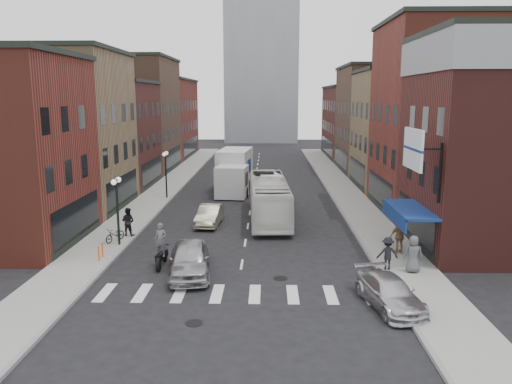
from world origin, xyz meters
TOP-DOWN VIEW (x-y plane):
  - ground at (0.00, 0.00)m, footprint 160.00×160.00m
  - sidewalk_left at (-8.50, 22.00)m, footprint 3.00×74.00m
  - sidewalk_right at (8.50, 22.00)m, footprint 3.00×74.00m
  - curb_left at (-7.00, 22.00)m, footprint 0.20×74.00m
  - curb_right at (7.00, 22.00)m, footprint 0.20×74.00m
  - crosswalk_stripes at (0.00, -3.00)m, footprint 12.00×2.20m
  - bldg_left_mid_a at (-14.99, 14.00)m, footprint 10.30×10.20m
  - bldg_left_mid_b at (-14.99, 24.00)m, footprint 10.30×10.20m
  - bldg_left_far_a at (-14.99, 35.00)m, footprint 10.30×12.20m
  - bldg_left_far_b at (-14.99, 49.00)m, footprint 10.30×16.20m
  - bldg_right_corner at (14.99, 4.50)m, footprint 10.30×9.20m
  - bldg_right_mid_a at (15.00, 14.00)m, footprint 10.30×10.20m
  - bldg_right_mid_b at (14.99, 24.00)m, footprint 10.30×10.20m
  - bldg_right_far_a at (14.99, 35.00)m, footprint 10.30×12.20m
  - bldg_right_far_b at (14.99, 49.00)m, footprint 10.30×16.20m
  - awning_blue at (8.93, 2.50)m, footprint 1.80×5.00m
  - billboard_sign at (8.59, 0.50)m, footprint 1.52×3.00m
  - distant_tower at (0.00, 78.00)m, footprint 14.00×14.00m
  - streetlamp_near at (-7.40, 4.00)m, footprint 0.32×1.22m
  - streetlamp_far at (-7.40, 18.00)m, footprint 0.32×1.22m
  - bike_rack at (-7.60, 1.30)m, footprint 0.08×0.68m
  - box_truck at (-1.78, 21.55)m, footprint 3.27×9.07m
  - motorcycle_rider at (-4.16, 0.56)m, footprint 0.69×2.30m
  - transit_bus at (1.44, 11.03)m, footprint 3.11×11.22m
  - sedan_left_near at (-2.51, -0.63)m, footprint 2.59×5.10m
  - sedan_left_far at (-2.65, 9.26)m, footprint 1.72×4.21m
  - curb_car at (6.50, -4.26)m, footprint 2.66×4.66m
  - parked_bicycle at (-7.82, 4.62)m, footprint 1.15×1.68m
  - ped_left_solo at (-7.40, 5.97)m, footprint 0.96×0.69m
  - ped_right_a at (7.40, 0.04)m, footprint 1.10×0.58m
  - ped_right_b at (8.70, 2.77)m, footprint 1.25×0.84m
  - ped_right_c at (8.57, -0.35)m, footprint 0.98×0.71m

SIDE VIEW (x-z plane):
  - ground at x=0.00m, z-range 0.00..0.00m
  - curb_left at x=-7.00m, z-range -0.08..0.08m
  - curb_right at x=7.00m, z-range -0.08..0.08m
  - crosswalk_stripes at x=0.00m, z-range -0.01..0.01m
  - sidewalk_left at x=-8.50m, z-range 0.00..0.15m
  - sidewalk_right at x=8.50m, z-range 0.00..0.15m
  - bike_rack at x=-7.60m, z-range 0.15..0.95m
  - parked_bicycle at x=-7.82m, z-range 0.15..0.99m
  - curb_car at x=6.50m, z-range 0.00..1.27m
  - sedan_left_far at x=-2.65m, z-range 0.00..1.36m
  - sedan_left_near at x=-2.51m, z-range 0.00..1.67m
  - ped_right_a at x=7.40m, z-range 0.15..1.82m
  - ped_left_solo at x=-7.40m, z-range 0.15..1.93m
  - ped_right_c at x=8.57m, z-range 0.15..2.02m
  - motorcycle_rider at x=-4.16m, z-range -0.08..2.26m
  - ped_right_b at x=8.70m, z-range 0.15..2.11m
  - transit_bus at x=1.44m, z-range 0.00..3.09m
  - box_truck at x=-1.78m, z-range -0.02..3.83m
  - awning_blue at x=8.93m, z-range 2.24..3.02m
  - streetlamp_near at x=-7.40m, z-range 0.86..4.97m
  - streetlamp_far at x=-7.40m, z-range 0.86..4.97m
  - bldg_right_far_b at x=14.99m, z-range 0.00..10.30m
  - bldg_left_mid_b at x=-14.99m, z-range 0.00..10.30m
  - bldg_left_far_b at x=-14.99m, z-range 0.00..11.30m
  - bldg_right_mid_b at x=14.99m, z-range 0.00..11.30m
  - billboard_sign at x=8.59m, z-range 4.28..7.98m
  - bldg_right_far_a at x=14.99m, z-range 0.00..12.30m
  - bldg_left_mid_a at x=-14.99m, z-range 0.00..12.30m
  - bldg_right_corner at x=14.99m, z-range 0.00..12.30m
  - bldg_left_far_a at x=-14.99m, z-range 0.00..13.30m
  - bldg_right_mid_a at x=15.00m, z-range 0.00..14.30m
  - distant_tower at x=0.00m, z-range 0.00..50.00m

